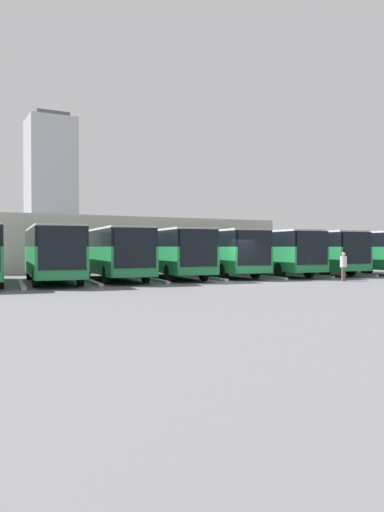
{
  "coord_description": "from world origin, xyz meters",
  "views": [
    {
      "loc": [
        16.03,
        24.46,
        2.03
      ],
      "look_at": [
        0.38,
        -5.36,
        1.46
      ],
      "focal_mm": 35.0,
      "sensor_mm": 36.0,
      "label": 1
    }
  ],
  "objects_px": {
    "bus_3": "(219,251)",
    "bus_6": "(52,252)",
    "bus_0": "(350,251)",
    "bus_5": "(114,251)",
    "bus_1": "(311,251)",
    "bus_2": "(270,251)",
    "bus_4": "(169,251)",
    "pedestrian": "(343,266)"
  },
  "relations": [
    {
      "from": "bus_0",
      "to": "bus_3",
      "type": "height_order",
      "value": "same"
    },
    {
      "from": "bus_1",
      "to": "bus_3",
      "type": "relative_size",
      "value": 1.0
    },
    {
      "from": "bus_3",
      "to": "bus_5",
      "type": "relative_size",
      "value": 1.0
    },
    {
      "from": "bus_3",
      "to": "bus_6",
      "type": "height_order",
      "value": "same"
    },
    {
      "from": "bus_0",
      "to": "bus_2",
      "type": "relative_size",
      "value": 1.0
    },
    {
      "from": "bus_3",
      "to": "bus_0",
      "type": "bearing_deg",
      "value": -176.92
    },
    {
      "from": "bus_6",
      "to": "bus_1",
      "type": "bearing_deg",
      "value": -172.35
    },
    {
      "from": "bus_3",
      "to": "pedestrian",
      "type": "height_order",
      "value": "bus_3"
    },
    {
      "from": "bus_3",
      "to": "pedestrian",
      "type": "bearing_deg",
      "value": 124.28
    },
    {
      "from": "bus_1",
      "to": "bus_4",
      "type": "xyz_separation_m",
      "value": [
        11.75,
        -0.47,
        0.0
      ]
    },
    {
      "from": "bus_6",
      "to": "pedestrian",
      "type": "distance_m",
      "value": 17.3
    },
    {
      "from": "bus_1",
      "to": "bus_5",
      "type": "xyz_separation_m",
      "value": [
        15.66,
        -0.26,
        0.0
      ]
    },
    {
      "from": "bus_2",
      "to": "bus_3",
      "type": "bearing_deg",
      "value": -3.14
    },
    {
      "from": "bus_6",
      "to": "pedestrian",
      "type": "bearing_deg",
      "value": 163.11
    },
    {
      "from": "bus_3",
      "to": "pedestrian",
      "type": "distance_m",
      "value": 8.88
    },
    {
      "from": "bus_1",
      "to": "bus_6",
      "type": "distance_m",
      "value": 19.58
    },
    {
      "from": "bus_6",
      "to": "bus_3",
      "type": "bearing_deg",
      "value": -168.82
    },
    {
      "from": "bus_5",
      "to": "bus_6",
      "type": "height_order",
      "value": "same"
    },
    {
      "from": "bus_1",
      "to": "bus_4",
      "type": "height_order",
      "value": "same"
    },
    {
      "from": "pedestrian",
      "to": "bus_6",
      "type": "bearing_deg",
      "value": -58.94
    },
    {
      "from": "bus_2",
      "to": "bus_5",
      "type": "xyz_separation_m",
      "value": [
        11.75,
        -0.33,
        0.0
      ]
    },
    {
      "from": "bus_0",
      "to": "bus_5",
      "type": "relative_size",
      "value": 1.0
    },
    {
      "from": "bus_2",
      "to": "bus_6",
      "type": "xyz_separation_m",
      "value": [
        15.66,
        0.19,
        0.0
      ]
    },
    {
      "from": "bus_4",
      "to": "bus_5",
      "type": "distance_m",
      "value": 3.92
    },
    {
      "from": "bus_3",
      "to": "pedestrian",
      "type": "relative_size",
      "value": 6.29
    },
    {
      "from": "bus_0",
      "to": "bus_6",
      "type": "distance_m",
      "value": 23.5
    },
    {
      "from": "bus_2",
      "to": "bus_5",
      "type": "relative_size",
      "value": 1.0
    },
    {
      "from": "bus_0",
      "to": "bus_3",
      "type": "xyz_separation_m",
      "value": [
        11.75,
        -0.78,
        0.0
      ]
    },
    {
      "from": "bus_0",
      "to": "bus_4",
      "type": "xyz_separation_m",
      "value": [
        15.66,
        -0.63,
        0.0
      ]
    },
    {
      "from": "bus_0",
      "to": "pedestrian",
      "type": "height_order",
      "value": "bus_0"
    },
    {
      "from": "bus_4",
      "to": "pedestrian",
      "type": "bearing_deg",
      "value": 142.93
    },
    {
      "from": "bus_5",
      "to": "bus_1",
      "type": "bearing_deg",
      "value": -174.06
    },
    {
      "from": "bus_0",
      "to": "bus_5",
      "type": "bearing_deg",
      "value": 5.66
    },
    {
      "from": "bus_3",
      "to": "bus_2",
      "type": "bearing_deg",
      "value": 176.86
    },
    {
      "from": "bus_0",
      "to": "bus_1",
      "type": "height_order",
      "value": "same"
    },
    {
      "from": "bus_1",
      "to": "bus_5",
      "type": "relative_size",
      "value": 1.0
    },
    {
      "from": "bus_2",
      "to": "bus_4",
      "type": "bearing_deg",
      "value": 2.93
    },
    {
      "from": "bus_0",
      "to": "bus_4",
      "type": "distance_m",
      "value": 15.68
    },
    {
      "from": "bus_1",
      "to": "bus_4",
      "type": "distance_m",
      "value": 11.76
    },
    {
      "from": "bus_4",
      "to": "pedestrian",
      "type": "height_order",
      "value": "bus_4"
    },
    {
      "from": "bus_5",
      "to": "bus_0",
      "type": "bearing_deg",
      "value": -174.34
    },
    {
      "from": "bus_2",
      "to": "bus_3",
      "type": "distance_m",
      "value": 3.98
    }
  ]
}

